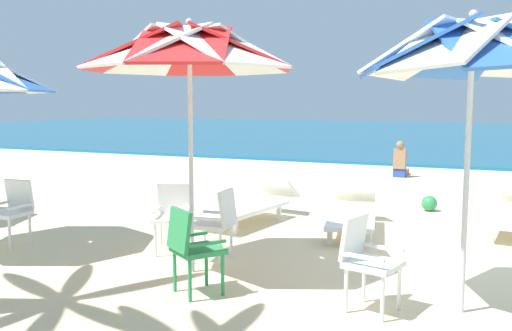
# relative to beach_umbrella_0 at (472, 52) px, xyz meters

# --- Properties ---
(ground_plane) EXTENTS (80.00, 80.00, 0.00)m
(ground_plane) POSITION_rel_beach_umbrella_0_xyz_m (-0.04, 2.17, -2.31)
(ground_plane) COLOR beige
(sea) EXTENTS (80.00, 36.00, 0.10)m
(sea) POSITION_rel_beach_umbrella_0_xyz_m (-0.04, 29.36, -2.26)
(sea) COLOR #19607F
(sea) RESTS_ON ground
(surf_foam) EXTENTS (80.00, 0.70, 0.01)m
(surf_foam) POSITION_rel_beach_umbrella_0_xyz_m (-0.04, 11.06, -2.31)
(surf_foam) COLOR white
(surf_foam) RESTS_ON ground
(beach_umbrella_0) EXTENTS (1.99, 1.99, 2.67)m
(beach_umbrella_0) POSITION_rel_beach_umbrella_0_xyz_m (0.00, 0.00, 0.00)
(beach_umbrella_0) COLOR silver
(beach_umbrella_0) RESTS_ON ground
(plastic_chair_0) EXTENTS (0.56, 0.53, 0.87)m
(plastic_chair_0) POSITION_rel_beach_umbrella_0_xyz_m (-0.80, -0.29, -1.82)
(plastic_chair_0) COLOR white
(plastic_chair_0) RESTS_ON ground
(beach_umbrella_1) EXTENTS (2.34, 2.34, 2.77)m
(beach_umbrella_1) POSITION_rel_beach_umbrella_0_xyz_m (-2.83, 0.09, 0.11)
(beach_umbrella_1) COLOR silver
(beach_umbrella_1) RESTS_ON ground
(plastic_chair_1) EXTENTS (0.57, 0.59, 0.87)m
(plastic_chair_1) POSITION_rel_beach_umbrella_0_xyz_m (-3.48, 0.73, -1.82)
(plastic_chair_1) COLOR white
(plastic_chair_1) RESTS_ON ground
(plastic_chair_2) EXTENTS (0.62, 0.63, 0.87)m
(plastic_chair_2) POSITION_rel_beach_umbrella_0_xyz_m (-2.46, -0.56, -1.82)
(plastic_chair_2) COLOR #2D8C4C
(plastic_chair_2) RESTS_ON ground
(plastic_chair_3) EXTENTS (0.51, 0.48, 0.87)m
(plastic_chair_3) POSITION_rel_beach_umbrella_0_xyz_m (-2.76, 0.56, -1.82)
(plastic_chair_3) COLOR white
(plastic_chair_3) RESTS_ON ground
(plastic_chair_4) EXTENTS (0.46, 0.49, 0.87)m
(plastic_chair_4) POSITION_rel_beach_umbrella_0_xyz_m (-5.58, 0.16, -1.82)
(plastic_chair_4) COLOR white
(plastic_chair_4) RESTS_ON ground
(sun_lounger_1) EXTENTS (1.01, 2.22, 0.62)m
(sun_lounger_1) POSITION_rel_beach_umbrella_0_xyz_m (-1.66, 2.73, -2.03)
(sun_lounger_1) COLOR white
(sun_lounger_1) RESTS_ON ground
(sun_lounger_2) EXTENTS (0.94, 2.21, 0.62)m
(sun_lounger_2) POSITION_rel_beach_umbrella_0_xyz_m (-3.27, 2.72, -2.03)
(sun_lounger_2) COLOR white
(sun_lounger_2) RESTS_ON ground
(beach_ball) EXTENTS (0.27, 0.27, 0.27)m
(beach_ball) POSITION_rel_beach_umbrella_0_xyz_m (-0.81, 4.78, -2.18)
(beach_ball) COLOR #2D8C4C
(beach_ball) RESTS_ON ground
(beachgoer_seated) EXTENTS (0.30, 0.93, 0.92)m
(beachgoer_seated) POSITION_rel_beach_umbrella_0_xyz_m (-2.00, 9.23, -2.02)
(beachgoer_seated) COLOR #2D4CA5
(beachgoer_seated) RESTS_ON ground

